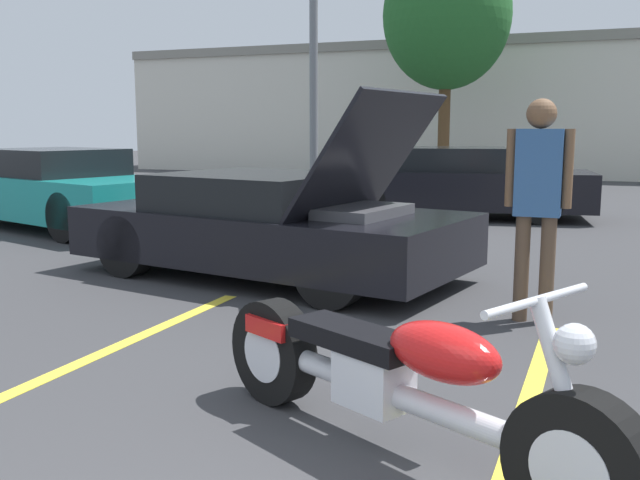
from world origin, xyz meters
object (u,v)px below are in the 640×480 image
Objects in this scene: motorcycle at (395,381)px; show_car_hood_open at (272,225)px; tree_background at (447,16)px; parked_car_mid_left_row at (452,184)px; spectator_near_motorcycle at (538,190)px; parked_car_left_row at (61,190)px; light_pole at (317,26)px.

show_car_hood_open is at bearing 150.20° from motorcycle.
show_car_hood_open is (-2.41, 3.62, 0.17)m from motorcycle.
tree_background is 13.52m from show_car_hood_open.
spectator_near_motorcycle reaches higher than parked_car_mid_left_row.
spectator_near_motorcycle is (0.37, 2.78, 0.70)m from motorcycle.
motorcycle is 9.13m from parked_car_left_row.
spectator_near_motorcycle is at bearing -6.40° from show_car_hood_open.
light_pole reaches higher than tree_background.
spectator_near_motorcycle is at bearing -57.79° from light_pole.
tree_background reaches higher than show_car_hood_open.
tree_background is (1.67, 5.11, 0.83)m from light_pole.
light_pole reaches higher than spectator_near_motorcycle.
spectator_near_motorcycle is at bearing -82.55° from parked_car_mid_left_row.
spectator_near_motorcycle is (2.78, -0.84, 0.53)m from show_car_hood_open.
tree_background is at bearing 71.87° from light_pole.
tree_background is 12.07m from parked_car_left_row.
motorcycle is at bearing -97.64° from spectator_near_motorcycle.
parked_car_left_row is at bearing 167.81° from motorcycle.
light_pole reaches higher than show_car_hood_open.
spectator_near_motorcycle reaches higher than motorcycle.
spectator_near_motorcycle is (7.49, -2.94, 0.48)m from parked_car_left_row.
show_car_hood_open is at bearing -71.22° from light_pole.
show_car_hood_open reaches higher than parked_car_mid_left_row.
light_pole is at bearing 119.13° from show_car_hood_open.
parked_car_left_row is at bearing 166.35° from show_car_hood_open.
show_car_hood_open is (2.64, -7.77, -3.17)m from light_pole.
parked_car_left_row is at bearing -154.98° from parked_car_mid_left_row.
motorcycle is (3.38, -16.50, -4.17)m from tree_background.
light_pole is 1.52× the size of show_car_hood_open.
parked_car_left_row is (-3.74, -10.78, -3.94)m from tree_background.
tree_background is 2.83× the size of motorcycle.
motorcycle is at bearing -89.54° from parked_car_mid_left_row.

